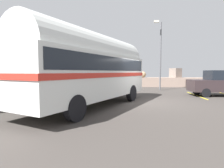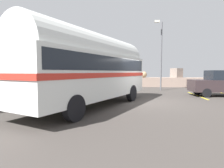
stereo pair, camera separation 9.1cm
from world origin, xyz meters
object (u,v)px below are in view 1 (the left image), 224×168
at_px(second_coach, 33,67).
at_px(parked_car_nearest, 220,83).
at_px(vintage_coach, 91,66).
at_px(lamp_post, 160,52).

distance_m(second_coach, parked_car_nearest, 12.91).
bearing_deg(vintage_coach, second_coach, -179.39).
xyz_separation_m(vintage_coach, parked_car_nearest, (8.36, 5.04, -1.08)).
bearing_deg(parked_car_nearest, second_coach, 102.55).
bearing_deg(vintage_coach, parked_car_nearest, 52.79).
xyz_separation_m(parked_car_nearest, lamp_post, (-3.78, 3.79, 2.66)).
height_order(second_coach, parked_car_nearest, second_coach).
height_order(vintage_coach, lamp_post, lamp_post).
bearing_deg(second_coach, vintage_coach, 0.03).
distance_m(second_coach, lamp_post, 11.37).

